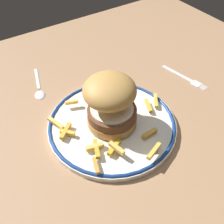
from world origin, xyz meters
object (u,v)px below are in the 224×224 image
object	(u,v)px
fork	(186,78)
spoon	(39,90)
dinner_plate	(112,124)
burger	(112,101)

from	to	relation	value
fork	spoon	distance (cm)	38.69
dinner_plate	spoon	bearing A→B (deg)	113.41
fork	spoon	bearing A→B (deg)	154.53
burger	spoon	world-z (taller)	burger
burger	fork	distance (cm)	26.98
burger	fork	world-z (taller)	burger
spoon	dinner_plate	bearing A→B (deg)	-66.59
fork	dinner_plate	bearing A→B (deg)	-172.14
spoon	fork	bearing A→B (deg)	-25.47
dinner_plate	fork	size ratio (longest dim) A/B	1.97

